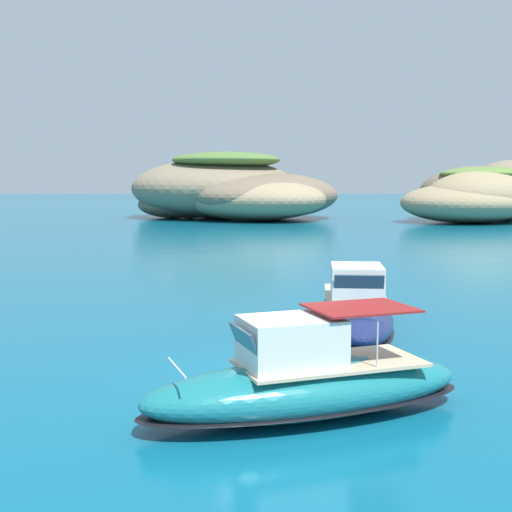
# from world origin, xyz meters

# --- Properties ---
(ground_plane) EXTENTS (400.00, 400.00, 0.00)m
(ground_plane) POSITION_xyz_m (0.00, 0.00, 0.00)
(ground_plane) COLOR #0C5B7A
(islet_large) EXTENTS (30.71, 28.31, 7.41)m
(islet_large) POSITION_xyz_m (-2.64, 61.47, 2.95)
(islet_large) COLOR #84755B
(islet_large) RESTS_ON ground
(islet_small) EXTENTS (19.26, 19.85, 6.47)m
(islet_small) POSITION_xyz_m (23.43, 56.85, 2.79)
(islet_small) COLOR #84755B
(islet_small) RESTS_ON ground
(motorboat_navy) EXTENTS (2.62, 6.84, 1.98)m
(motorboat_navy) POSITION_xyz_m (2.35, 3.95, 0.66)
(motorboat_navy) COLOR navy
(motorboat_navy) RESTS_ON ground
(motorboat_teal) EXTENTS (6.52, 3.82, 1.96)m
(motorboat_teal) POSITION_xyz_m (0.43, -2.70, 0.63)
(motorboat_teal) COLOR #19727A
(motorboat_teal) RESTS_ON ground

